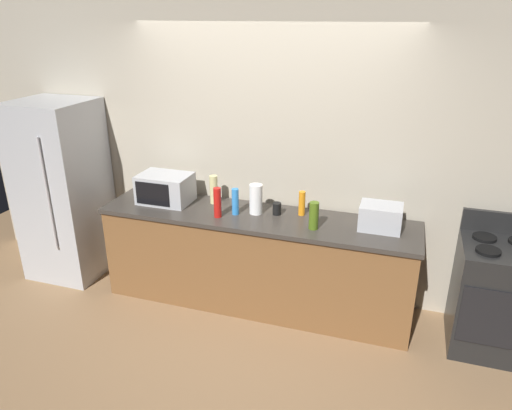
{
  "coord_description": "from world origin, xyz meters",
  "views": [
    {
      "loc": [
        1.19,
        -3.25,
        2.57
      ],
      "look_at": [
        0.0,
        0.4,
        1.0
      ],
      "focal_mm": 33.2,
      "sensor_mm": 36.0,
      "label": 1
    }
  ],
  "objects": [
    {
      "name": "bottle_spray_cleaner",
      "position": [
        -0.18,
        0.37,
        1.02
      ],
      "size": [
        0.06,
        0.06,
        0.24
      ],
      "primitive_type": "cylinder",
      "color": "#338CE5",
      "rests_on": "counter_run"
    },
    {
      "name": "toaster_oven",
      "position": [
        1.06,
        0.46,
        1.01
      ],
      "size": [
        0.34,
        0.26,
        0.21
      ],
      "primitive_type": "cube",
      "color": "#B7BABF",
      "rests_on": "counter_run"
    },
    {
      "name": "bottle_vinegar",
      "position": [
        -0.47,
        0.56,
        1.03
      ],
      "size": [
        0.08,
        0.08,
        0.27
      ],
      "primitive_type": "cylinder",
      "color": "beige",
      "rests_on": "counter_run"
    },
    {
      "name": "stove_range",
      "position": [
        2.0,
        0.4,
        0.46
      ],
      "size": [
        0.6,
        0.61,
        1.08
      ],
      "color": "black",
      "rests_on": "ground_plane"
    },
    {
      "name": "microwave",
      "position": [
        -0.91,
        0.45,
        1.04
      ],
      "size": [
        0.48,
        0.35,
        0.27
      ],
      "color": "#B7BABF",
      "rests_on": "counter_run"
    },
    {
      "name": "counter_run",
      "position": [
        0.0,
        0.4,
        0.45
      ],
      "size": [
        2.84,
        0.64,
        0.9
      ],
      "color": "brown",
      "rests_on": "ground_plane"
    },
    {
      "name": "ground_plane",
      "position": [
        0.0,
        0.0,
        0.0
      ],
      "size": [
        8.0,
        8.0,
        0.0
      ],
      "primitive_type": "plane",
      "color": "#93704C"
    },
    {
      "name": "mug_black",
      "position": [
        0.17,
        0.48,
        0.95
      ],
      "size": [
        0.08,
        0.08,
        0.11
      ],
      "primitive_type": "cylinder",
      "color": "black",
      "rests_on": "counter_run"
    },
    {
      "name": "bottle_olive_oil",
      "position": [
        0.54,
        0.29,
        1.02
      ],
      "size": [
        0.08,
        0.08,
        0.24
      ],
      "primitive_type": "cylinder",
      "color": "#4C6B19",
      "rests_on": "counter_run"
    },
    {
      "name": "back_wall",
      "position": [
        0.0,
        0.81,
        1.35
      ],
      "size": [
        6.4,
        0.1,
        2.7
      ],
      "primitive_type": "cube",
      "color": "#B2A893",
      "rests_on": "ground_plane"
    },
    {
      "name": "bottle_hot_sauce",
      "position": [
        -0.31,
        0.27,
        1.03
      ],
      "size": [
        0.07,
        0.07,
        0.27
      ],
      "primitive_type": "cylinder",
      "color": "red",
      "rests_on": "counter_run"
    },
    {
      "name": "bottle_dish_soap",
      "position": [
        0.38,
        0.54,
        1.01
      ],
      "size": [
        0.06,
        0.06,
        0.22
      ],
      "primitive_type": "cylinder",
      "color": "orange",
      "rests_on": "counter_run"
    },
    {
      "name": "refrigerator",
      "position": [
        -2.05,
        0.4,
        0.9
      ],
      "size": [
        0.72,
        0.73,
        1.8
      ],
      "color": "#B7BABF",
      "rests_on": "ground_plane"
    },
    {
      "name": "paper_towel_roll",
      "position": [
        -0.02,
        0.45,
        1.04
      ],
      "size": [
        0.12,
        0.12,
        0.27
      ],
      "primitive_type": "cylinder",
      "color": "white",
      "rests_on": "counter_run"
    }
  ]
}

